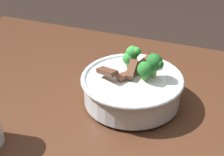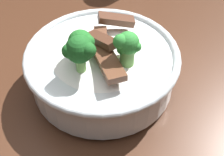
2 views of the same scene
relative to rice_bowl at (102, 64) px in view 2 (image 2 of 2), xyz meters
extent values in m
cube|color=#472819|center=(0.04, -0.07, -0.07)|extent=(1.37, 0.86, 0.04)
cube|color=#472819|center=(-0.57, -0.43, -0.48)|extent=(0.07, 0.07, 0.78)
cylinder|color=silver|center=(0.00, 0.00, -0.04)|extent=(0.09, 0.09, 0.01)
cylinder|color=silver|center=(0.00, 0.00, -0.01)|extent=(0.22, 0.22, 0.06)
torus|color=silver|center=(0.00, 0.00, 0.02)|extent=(0.24, 0.24, 0.01)
ellipsoid|color=white|center=(0.00, 0.00, 0.00)|extent=(0.20, 0.20, 0.06)
cube|color=brown|center=(0.01, 0.04, 0.04)|extent=(0.05, 0.08, 0.01)
cube|color=#563323|center=(-0.05, -0.03, 0.04)|extent=(0.06, 0.05, 0.02)
cube|color=brown|center=(0.00, -0.01, 0.03)|extent=(0.05, 0.06, 0.02)
cube|color=#563323|center=(0.00, 0.00, 0.04)|extent=(0.02, 0.06, 0.02)
cylinder|color=#5B9947|center=(-0.02, 0.03, 0.03)|extent=(0.01, 0.01, 0.02)
sphere|color=green|center=(-0.02, 0.03, 0.05)|extent=(0.03, 0.03, 0.03)
sphere|color=green|center=(-0.01, 0.04, 0.05)|extent=(0.02, 0.02, 0.02)
sphere|color=green|center=(-0.02, 0.04, 0.05)|extent=(0.02, 0.02, 0.02)
cylinder|color=#6BA84C|center=(0.03, -0.01, 0.03)|extent=(0.01, 0.01, 0.02)
sphere|color=#237028|center=(0.03, -0.01, 0.05)|extent=(0.03, 0.03, 0.03)
sphere|color=#237028|center=(0.04, -0.01, 0.06)|extent=(0.02, 0.02, 0.02)
sphere|color=#237028|center=(0.02, 0.00, 0.06)|extent=(0.02, 0.02, 0.02)
cylinder|color=#7AB256|center=(0.04, 0.01, 0.04)|extent=(0.01, 0.01, 0.03)
sphere|color=#1E6023|center=(0.04, 0.01, 0.06)|extent=(0.04, 0.04, 0.04)
sphere|color=#1E6023|center=(0.06, 0.01, 0.06)|extent=(0.02, 0.02, 0.02)
sphere|color=#1E6023|center=(0.03, 0.03, 0.07)|extent=(0.02, 0.02, 0.02)
cylinder|color=#6BA84C|center=(-0.02, 0.04, 0.04)|extent=(0.02, 0.02, 0.03)
sphere|color=green|center=(-0.02, 0.04, 0.06)|extent=(0.03, 0.03, 0.03)
sphere|color=green|center=(0.00, 0.04, 0.07)|extent=(0.02, 0.02, 0.02)
sphere|color=green|center=(-0.02, 0.05, 0.06)|extent=(0.01, 0.01, 0.01)
camera|label=1|loc=(0.18, -0.59, 0.40)|focal=51.47mm
camera|label=2|loc=(0.18, 0.28, 0.32)|focal=47.72mm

